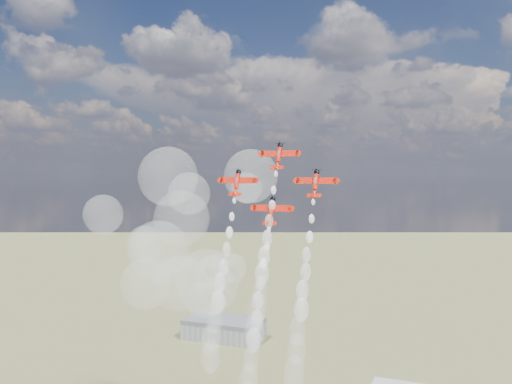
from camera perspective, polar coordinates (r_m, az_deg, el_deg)
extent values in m
cube|color=gray|center=(371.52, -3.41, -14.39)|extent=(50.00, 28.00, 10.00)
cube|color=#595B60|center=(369.73, -3.41, -13.42)|extent=(50.00, 28.00, 3.00)
cylinder|color=red|center=(159.45, 2.44, 4.01)|extent=(1.33, 3.03, 5.08)
cylinder|color=black|center=(160.47, 2.56, 4.89)|extent=(1.52, 1.76, 1.43)
cube|color=red|center=(159.85, 2.49, 4.06)|extent=(11.57, 0.88, 1.84)
cube|color=white|center=(161.04, 1.45, 4.03)|extent=(4.55, 0.22, 0.50)
cube|color=white|center=(158.91, 3.56, 4.06)|extent=(4.55, 0.22, 0.50)
cube|color=red|center=(157.78, 2.22, 2.61)|extent=(4.17, 0.49, 1.01)
cube|color=red|center=(157.10, 2.13, 2.64)|extent=(0.13, 1.95, 1.73)
ellipsoid|color=silver|center=(158.97, 2.37, 4.06)|extent=(1.04, 1.72, 2.53)
cone|color=red|center=(158.13, 2.27, 2.85)|extent=(1.33, 2.13, 2.78)
cylinder|color=red|center=(161.09, -1.99, 1.19)|extent=(1.33, 3.03, 5.08)
cylinder|color=black|center=(161.96, -1.85, 2.07)|extent=(1.52, 1.76, 1.43)
cube|color=red|center=(161.47, -1.93, 1.24)|extent=(11.57, 0.88, 1.84)
cube|color=white|center=(162.88, -2.92, 1.23)|extent=(4.55, 0.22, 0.50)
cube|color=white|center=(160.30, -0.89, 1.22)|extent=(4.55, 0.22, 0.50)
cube|color=red|center=(159.67, -2.24, -0.23)|extent=(4.17, 0.49, 1.01)
cube|color=red|center=(159.00, -2.35, -0.21)|extent=(0.13, 1.95, 1.73)
ellipsoid|color=silver|center=(160.62, -2.07, 1.22)|extent=(1.04, 1.72, 2.53)
cone|color=red|center=(159.97, -2.18, 0.02)|extent=(1.33, 2.13, 2.78)
cylinder|color=red|center=(152.70, 6.30, 1.13)|extent=(1.33, 3.03, 5.08)
cylinder|color=black|center=(153.61, 6.41, 2.06)|extent=(1.52, 1.76, 1.43)
cube|color=red|center=(153.09, 6.35, 1.19)|extent=(11.57, 0.88, 1.84)
cube|color=white|center=(154.09, 5.24, 1.18)|extent=(4.55, 0.22, 0.50)
cube|color=white|center=(152.36, 7.49, 1.17)|extent=(4.55, 0.22, 0.50)
cube|color=red|center=(151.19, 6.12, -0.36)|extent=(4.17, 0.49, 1.01)
cube|color=red|center=(150.49, 6.04, -0.34)|extent=(0.13, 1.95, 1.73)
ellipsoid|color=silver|center=(152.20, 6.25, 1.17)|extent=(1.04, 1.72, 2.53)
cone|color=red|center=(151.51, 6.16, -0.10)|extent=(1.33, 2.13, 2.78)
cylinder|color=red|center=(153.93, 1.64, -1.78)|extent=(1.33, 3.03, 5.08)
cylinder|color=black|center=(154.68, 1.77, -0.85)|extent=(1.52, 1.76, 1.43)
cube|color=red|center=(154.30, 1.70, -1.72)|extent=(11.57, 0.88, 1.84)
cube|color=white|center=(155.53, 0.63, -1.71)|extent=(4.55, 0.22, 0.50)
cube|color=white|center=(153.33, 2.81, -1.76)|extent=(4.55, 0.22, 0.50)
cube|color=red|center=(152.67, 1.42, -3.29)|extent=(4.17, 0.49, 1.01)
cube|color=red|center=(151.98, 1.32, -3.29)|extent=(0.13, 1.95, 1.73)
ellipsoid|color=silver|center=(153.43, 1.57, -1.76)|extent=(1.04, 1.72, 2.53)
cone|color=red|center=(152.95, 1.47, -3.03)|extent=(1.33, 2.13, 2.78)
sphere|color=white|center=(157.24, 2.12, 1.93)|extent=(1.04, 1.04, 1.04)
sphere|color=white|center=(155.58, 1.86, 0.20)|extent=(1.50, 1.50, 1.50)
sphere|color=white|center=(154.26, 1.72, -1.45)|extent=(1.96, 1.96, 1.96)
sphere|color=white|center=(152.77, 1.39, -3.14)|extent=(2.42, 2.42, 2.42)
sphere|color=white|center=(151.78, 1.18, -4.94)|extent=(2.88, 2.88, 2.88)
sphere|color=white|center=(150.95, 0.83, -6.80)|extent=(3.34, 3.34, 3.34)
sphere|color=white|center=(149.80, 0.63, -8.64)|extent=(3.80, 3.80, 3.80)
sphere|color=white|center=(149.23, 0.40, -10.77)|extent=(4.26, 4.26, 4.26)
sphere|color=white|center=(148.66, 0.13, -12.25)|extent=(4.72, 4.72, 4.72)
sphere|color=white|center=(147.79, -0.17, -14.52)|extent=(5.18, 5.18, 5.18)
sphere|color=white|center=(159.16, -2.31, -0.91)|extent=(1.04, 1.04, 1.04)
sphere|color=white|center=(157.95, -2.57, -2.61)|extent=(1.50, 1.50, 1.50)
sphere|color=white|center=(156.56, -2.81, -4.26)|extent=(1.96, 1.96, 1.96)
sphere|color=white|center=(155.50, -3.11, -6.03)|extent=(2.42, 2.42, 2.42)
sphere|color=white|center=(155.04, -3.43, -7.92)|extent=(2.88, 2.88, 2.88)
sphere|color=white|center=(153.77, -3.83, -9.53)|extent=(3.34, 3.34, 3.34)
sphere|color=white|center=(153.19, -4.01, -11.43)|extent=(3.80, 3.80, 3.80)
sphere|color=white|center=(152.57, -4.34, -13.27)|extent=(4.26, 4.26, 4.26)
sphere|color=white|center=(152.70, -4.76, -15.19)|extent=(4.72, 4.72, 4.72)
sphere|color=white|center=(152.63, -4.80, -16.92)|extent=(5.18, 5.18, 5.18)
sphere|color=white|center=(150.67, 6.04, -1.04)|extent=(1.04, 1.04, 1.04)
sphere|color=white|center=(149.45, 5.87, -2.82)|extent=(1.50, 1.50, 1.50)
sphere|color=white|center=(147.91, 5.67, -4.75)|extent=(1.96, 1.96, 1.96)
sphere|color=white|center=(146.90, 5.33, -6.56)|extent=(2.42, 2.42, 2.42)
sphere|color=white|center=(145.79, 5.25, -8.35)|extent=(2.88, 2.88, 2.88)
sphere|color=white|center=(145.18, 4.89, -10.30)|extent=(3.34, 3.34, 3.34)
sphere|color=white|center=(144.42, 4.80, -12.24)|extent=(3.80, 3.80, 3.80)
sphere|color=white|center=(144.55, 4.35, -14.42)|extent=(4.26, 4.26, 4.26)
sphere|color=white|center=(143.85, 4.33, -16.19)|extent=(4.72, 4.72, 4.72)
sphere|color=white|center=(143.52, 4.06, -18.46)|extent=(5.18, 5.18, 5.18)
sphere|color=white|center=(152.38, 1.35, -3.96)|extent=(1.04, 1.04, 1.04)
sphere|color=white|center=(151.30, 1.14, -5.83)|extent=(1.50, 1.50, 1.50)
sphere|color=white|center=(150.23, 0.76, -7.55)|extent=(1.96, 1.96, 1.96)
sphere|color=white|center=(149.55, 0.48, -9.57)|extent=(2.42, 2.42, 2.42)
sphere|color=white|center=(149.01, 0.23, -11.34)|extent=(2.88, 2.88, 2.88)
sphere|color=white|center=(148.45, 0.08, -13.34)|extent=(3.34, 3.34, 3.34)
sphere|color=white|center=(147.95, -0.26, -15.29)|extent=(3.80, 3.80, 3.80)
sphere|color=white|center=(147.58, -0.52, -17.19)|extent=(4.26, 4.26, 4.26)
sphere|color=white|center=(148.66, -0.77, -19.05)|extent=(4.72, 4.72, 4.72)
sphere|color=white|center=(179.37, -5.17, -9.35)|extent=(21.24, 21.24, 21.24)
sphere|color=white|center=(201.01, -7.96, -9.50)|extent=(20.30, 20.30, 20.30)
sphere|color=white|center=(185.62, -10.21, -6.15)|extent=(20.72, 20.72, 20.72)
sphere|color=white|center=(212.87, -11.64, -5.39)|extent=(14.07, 14.07, 14.07)
sphere|color=white|center=(200.29, -7.83, -2.77)|extent=(20.58, 20.58, 20.58)
sphere|color=white|center=(185.18, -1.00, 0.42)|extent=(10.62, 10.62, 10.62)
sphere|color=white|center=(191.78, -5.42, -11.04)|extent=(14.49, 14.49, 14.49)
sphere|color=white|center=(196.55, -15.79, -2.28)|extent=(13.85, 13.85, 13.85)
sphere|color=white|center=(195.78, -2.51, -7.99)|extent=(10.62, 10.62, 10.62)
sphere|color=white|center=(184.38, -0.56, 1.68)|extent=(18.49, 18.49, 18.49)
sphere|color=white|center=(189.48, -11.52, -9.45)|extent=(17.39, 17.39, 17.39)
sphere|color=white|center=(197.97, -9.23, 1.62)|extent=(21.61, 21.61, 21.61)
sphere|color=white|center=(197.42, -7.06, -0.16)|extent=(15.45, 15.45, 15.45)
sphere|color=white|center=(191.06, -4.44, -8.27)|extent=(11.14, 11.14, 11.14)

